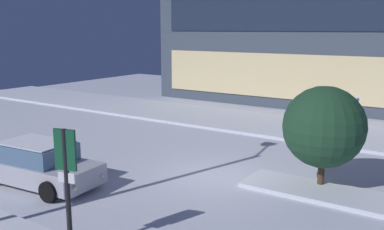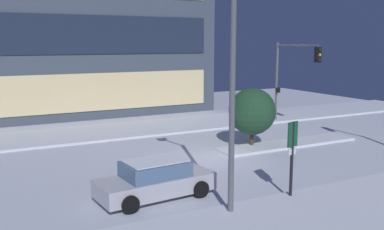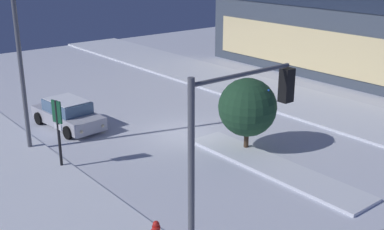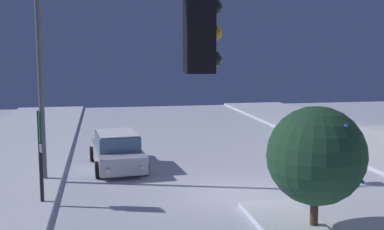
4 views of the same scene
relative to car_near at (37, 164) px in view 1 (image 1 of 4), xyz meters
name	(u,v)px [view 1 (image 1 of 4)]	position (x,y,z in m)	size (l,w,h in m)	color
ground	(215,177)	(4.55, 4.02, -0.71)	(52.00, 52.00, 0.00)	silver
curb_strip_far	(301,129)	(4.55, 12.75, -0.64)	(52.00, 5.20, 0.14)	silver
car_near	(37,164)	(0.00, 0.00, 0.00)	(4.70, 2.34, 1.49)	#B7B7C1
parking_info_sign	(67,175)	(4.52, -2.49, 1.21)	(0.55, 0.19, 3.00)	black
decorated_tree_median	(324,127)	(8.02, 5.02, 1.35)	(2.66, 2.66, 3.40)	#473323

